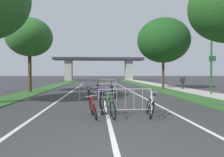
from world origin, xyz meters
The scene contains 26 objects.
grass_verge_left centered at (-6.17, 23.50, 0.03)m, with size 2.12×57.45×0.05m, color #2D5B26.
grass_verge_right centered at (6.17, 23.50, 0.03)m, with size 2.12×57.45×0.05m, color #2D5B26.
sidewalk_path_right centered at (8.41, 23.50, 0.04)m, with size 2.36×57.45×0.08m, color #ADA89E.
lane_stripe_center centered at (0.00, 16.62, 0.00)m, with size 0.14×33.23×0.01m, color silver.
lane_stripe_right_lane centered at (2.81, 16.62, 0.00)m, with size 0.14×33.23×0.01m, color silver.
lane_stripe_left_lane centered at (-2.81, 16.62, 0.00)m, with size 0.14×33.23×0.01m, color silver.
overpass_bridge centered at (0.00, 47.48, 4.09)m, with size 22.08×3.84×5.65m.
tree_left_oak_mid centered at (-6.49, 15.16, 4.95)m, with size 4.09×4.09×6.70m.
tree_right_cypress_far centered at (6.78, 18.10, 5.27)m, with size 5.66×5.66×7.69m.
lamppost_with_sign centered at (8.54, 11.65, 3.23)m, with size 0.56×0.32×5.46m.
crowd_barrier_nearest centered at (0.75, 4.42, 0.52)m, with size 2.24×0.50×1.05m.
crowd_barrier_second centered at (-0.44, 9.09, 0.52)m, with size 2.25×0.55×1.05m.
crowd_barrier_third centered at (-0.42, 13.77, 0.52)m, with size 2.24×0.50×1.05m.
crowd_barrier_fourth centered at (0.51, 18.45, 0.52)m, with size 2.23×0.46×1.05m.
bicycle_black_0 centered at (0.90, 14.24, 0.37)m, with size 0.55×1.65×0.95m.
bicycle_red_1 centered at (-0.58, 3.89, 0.35)m, with size 0.43×1.62×0.93m.
bicycle_yellow_2 centered at (-0.36, 18.83, 0.38)m, with size 0.46×1.78×1.04m.
bicycle_orange_3 centered at (0.82, 19.02, 0.37)m, with size 0.48×1.67×0.99m.
bicycle_silver_4 centered at (1.67, 3.95, 0.37)m, with size 0.64×1.76×0.99m.
bicycle_purple_5 centered at (-0.32, 8.63, 0.38)m, with size 0.54×1.69×0.97m.
bicycle_teal_6 centered at (0.72, 9.48, 0.36)m, with size 0.46×1.67×0.98m.
bicycle_green_7 centered at (0.04, 3.89, 0.38)m, with size 0.50×1.66×1.01m.
bicycle_white_8 centered at (-0.95, 9.64, 0.35)m, with size 0.43×1.70×0.86m.
bicycle_blue_9 centered at (-0.15, 9.64, 0.38)m, with size 0.55×1.78×1.05m.
bicycle_black_10 centered at (-0.27, 4.82, 0.36)m, with size 0.45×1.63×0.90m.
pedestrian_pushing_bike centered at (8.55, 17.12, 0.93)m, with size 0.56×0.28×1.53m.
Camera 1 is at (-0.40, -3.98, 1.66)m, focal length 33.13 mm.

